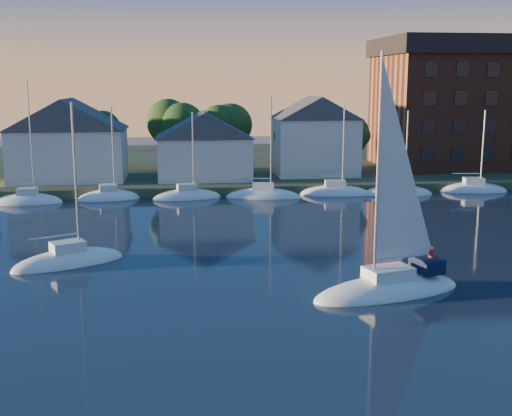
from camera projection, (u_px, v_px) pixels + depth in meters
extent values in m
cube|color=#303720|center=(240.00, 167.00, 96.29)|extent=(160.00, 50.00, 2.00)
cube|color=brown|center=(259.00, 192.00, 73.89)|extent=(120.00, 3.00, 1.00)
cube|color=silver|center=(70.00, 155.00, 76.37)|extent=(13.00, 9.00, 6.00)
cube|color=silver|center=(204.00, 158.00, 77.38)|extent=(11.00, 8.00, 5.00)
cube|color=silver|center=(315.00, 147.00, 80.78)|extent=(10.00, 8.00, 7.00)
cube|color=brown|center=(490.00, 111.00, 88.92)|extent=(30.00, 16.00, 15.00)
cube|color=black|center=(494.00, 47.00, 87.23)|extent=(31.00, 17.00, 2.40)
cylinder|color=#342517|center=(44.00, 161.00, 81.01)|extent=(0.50, 0.50, 3.50)
sphere|color=#183D16|center=(42.00, 125.00, 80.15)|extent=(5.40, 5.40, 5.40)
cylinder|color=#342517|center=(109.00, 160.00, 81.95)|extent=(0.50, 0.50, 3.50)
sphere|color=#183D16|center=(107.00, 125.00, 81.09)|extent=(5.40, 5.40, 5.40)
cylinder|color=#342517|center=(172.00, 159.00, 82.90)|extent=(0.50, 0.50, 3.50)
sphere|color=#183D16|center=(171.00, 124.00, 82.03)|extent=(5.40, 5.40, 5.40)
cylinder|color=#342517|center=(233.00, 158.00, 83.84)|extent=(0.50, 0.50, 3.50)
sphere|color=#183D16|center=(233.00, 124.00, 82.98)|extent=(5.40, 5.40, 5.40)
cylinder|color=#342517|center=(293.00, 157.00, 84.78)|extent=(0.50, 0.50, 3.50)
sphere|color=#183D16|center=(294.00, 123.00, 83.92)|extent=(5.40, 5.40, 5.40)
cylinder|color=#342517|center=(352.00, 156.00, 85.73)|extent=(0.50, 0.50, 3.50)
sphere|color=#183D16|center=(353.00, 123.00, 84.86)|extent=(5.40, 5.40, 5.40)
cylinder|color=#342517|center=(410.00, 155.00, 86.67)|extent=(0.50, 0.50, 3.50)
sphere|color=#183D16|center=(411.00, 122.00, 85.81)|extent=(5.40, 5.40, 5.40)
cylinder|color=#342517|center=(466.00, 155.00, 87.61)|extent=(0.50, 0.50, 3.50)
sphere|color=#183D16|center=(468.00, 122.00, 86.75)|extent=(5.40, 5.40, 5.40)
ellipsoid|color=white|center=(39.00, 202.00, 68.14)|extent=(7.50, 2.40, 2.20)
cube|color=white|center=(38.00, 190.00, 67.89)|extent=(2.10, 1.32, 0.70)
cylinder|color=#A5A8AD|center=(42.00, 146.00, 67.08)|extent=(0.16, 0.16, 10.00)
cylinder|color=#A5A8AD|center=(29.00, 182.00, 67.63)|extent=(3.15, 0.12, 0.12)
ellipsoid|color=white|center=(115.00, 200.00, 69.09)|extent=(7.50, 2.40, 2.20)
cube|color=white|center=(115.00, 188.00, 68.83)|extent=(2.10, 1.32, 0.70)
cylinder|color=#A5A8AD|center=(120.00, 145.00, 68.02)|extent=(0.16, 0.16, 10.00)
cylinder|color=#A5A8AD|center=(106.00, 181.00, 68.57)|extent=(3.15, 0.12, 0.12)
ellipsoid|color=white|center=(190.00, 199.00, 70.03)|extent=(7.50, 2.40, 2.20)
cube|color=white|center=(189.00, 187.00, 69.78)|extent=(2.10, 1.32, 0.70)
cylinder|color=#A5A8AD|center=(195.00, 144.00, 68.96)|extent=(0.16, 0.16, 10.00)
cylinder|color=#A5A8AD|center=(182.00, 179.00, 69.51)|extent=(3.15, 0.12, 0.12)
ellipsoid|color=white|center=(262.00, 197.00, 70.97)|extent=(7.50, 2.40, 2.20)
cube|color=white|center=(262.00, 185.00, 70.72)|extent=(2.10, 1.32, 0.70)
cylinder|color=#A5A8AD|center=(269.00, 143.00, 69.91)|extent=(0.16, 0.16, 10.00)
cylinder|color=#A5A8AD|center=(255.00, 178.00, 70.46)|extent=(3.15, 0.12, 0.12)
ellipsoid|color=white|center=(333.00, 196.00, 71.92)|extent=(7.50, 2.40, 2.20)
cube|color=white|center=(333.00, 184.00, 71.66)|extent=(2.10, 1.32, 0.70)
cylinder|color=#A5A8AD|center=(341.00, 142.00, 70.85)|extent=(0.16, 0.16, 10.00)
cylinder|color=#A5A8AD|center=(326.00, 177.00, 71.40)|extent=(3.15, 0.12, 0.12)
ellipsoid|color=white|center=(401.00, 194.00, 72.86)|extent=(7.50, 2.40, 2.20)
cube|color=white|center=(402.00, 183.00, 72.61)|extent=(2.10, 1.32, 0.70)
cylinder|color=#A5A8AD|center=(410.00, 142.00, 71.79)|extent=(0.16, 0.16, 10.00)
cylinder|color=#A5A8AD|center=(395.00, 175.00, 72.35)|extent=(3.15, 0.12, 0.12)
ellipsoid|color=white|center=(468.00, 193.00, 73.80)|extent=(7.50, 2.40, 2.20)
cube|color=white|center=(469.00, 181.00, 73.55)|extent=(2.10, 1.32, 0.70)
cylinder|color=#A5A8AD|center=(478.00, 141.00, 72.74)|extent=(0.16, 0.16, 10.00)
cylinder|color=#A5A8AD|center=(463.00, 174.00, 73.29)|extent=(3.15, 0.12, 0.12)
ellipsoid|color=white|center=(387.00, 293.00, 38.67)|extent=(10.45, 5.73, 2.20)
cube|color=white|center=(388.00, 273.00, 38.42)|extent=(3.16, 2.44, 0.70)
cylinder|color=#A5A8AD|center=(378.00, 170.00, 36.83)|extent=(0.16, 0.16, 13.28)
cylinder|color=#A5A8AD|center=(404.00, 257.00, 38.66)|extent=(4.07, 1.22, 0.12)
cube|color=black|center=(427.00, 265.00, 39.42)|extent=(1.86, 2.23, 0.90)
ellipsoid|color=white|center=(69.00, 264.00, 44.86)|extent=(8.29, 5.98, 2.20)
cube|color=white|center=(68.00, 246.00, 44.60)|extent=(2.64, 2.30, 0.70)
cylinder|color=#A5A8AD|center=(75.00, 177.00, 44.12)|extent=(0.16, 0.16, 10.25)
cylinder|color=#A5A8AD|center=(54.00, 236.00, 43.95)|extent=(3.03, 1.64, 0.12)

